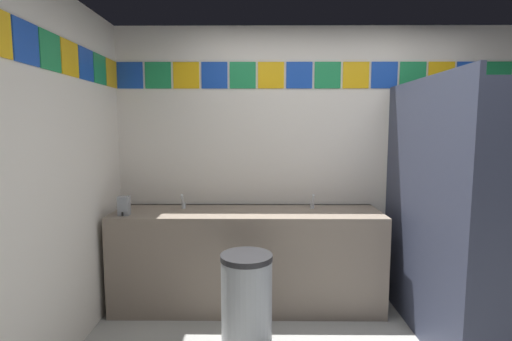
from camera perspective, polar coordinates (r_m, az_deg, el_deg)
name	(u,v)px	position (r m, az deg, el deg)	size (l,w,h in m)	color
wall_back	(325,162)	(3.70, 10.20, 1.20)	(3.88, 0.09, 2.51)	silver
wall_side	(14,187)	(2.51, -32.26, -2.14)	(0.09, 3.01, 2.51)	silver
vanity_counter	(248,257)	(3.50, -1.26, -12.78)	(2.33, 0.58, 0.86)	gray
faucet_left	(183,203)	(3.52, -10.78, -4.75)	(0.04, 0.10, 0.14)	silver
faucet_right	(313,203)	(3.49, 8.39, -4.81)	(0.04, 0.10, 0.14)	silver
soap_dispenser	(124,206)	(3.38, -19.01, -4.99)	(0.09, 0.09, 0.16)	gray
stall_divider	(459,216)	(3.02, 27.90, -6.04)	(0.92, 1.44, 1.95)	#33384C
toilet	(470,282)	(3.79, 29.13, -14.26)	(0.39, 0.49, 0.74)	white
trash_bin	(247,302)	(2.90, -1.41, -18.90)	(0.37, 0.37, 0.70)	#999EA3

